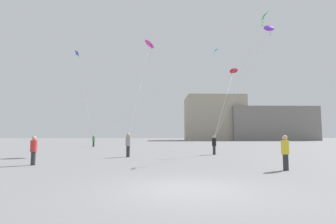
# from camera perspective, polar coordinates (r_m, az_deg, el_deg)

# --- Properties ---
(ground_plane) EXTENTS (300.00, 300.00, 0.00)m
(ground_plane) POSITION_cam_1_polar(r_m,az_deg,el_deg) (8.02, 4.22, -16.83)
(ground_plane) COLOR slate
(person_in_black) EXTENTS (0.35, 0.35, 1.61)m
(person_in_black) POSITION_cam_1_polar(r_m,az_deg,el_deg) (21.99, 10.26, -7.08)
(person_in_black) COLOR #2D2D33
(person_in_black) RESTS_ON ground_plane
(person_in_red) EXTENTS (0.35, 0.35, 1.59)m
(person_in_red) POSITION_cam_1_polar(r_m,az_deg,el_deg) (15.86, -27.82, -7.33)
(person_in_red) COLOR #2D2D33
(person_in_red) RESTS_ON ground_plane
(person_in_yellow) EXTENTS (0.35, 0.35, 1.62)m
(person_in_yellow) POSITION_cam_1_polar(r_m,az_deg,el_deg) (13.17, 24.72, -7.92)
(person_in_yellow) COLOR #2D2D33
(person_in_yellow) RESTS_ON ground_plane
(person_in_grey) EXTENTS (0.39, 0.39, 1.80)m
(person_in_grey) POSITION_cam_1_polar(r_m,az_deg,el_deg) (19.53, -8.89, -7.03)
(person_in_grey) COLOR #2D2D33
(person_in_grey) RESTS_ON ground_plane
(person_in_green) EXTENTS (0.37, 0.37, 1.72)m
(person_in_green) POSITION_cam_1_polar(r_m,az_deg,el_deg) (38.22, -16.28, -6.06)
(person_in_green) COLOR #2D2D33
(person_in_green) RESTS_ON ground_plane
(kite_crimson_diamond) EXTENTS (5.73, 11.87, 9.36)m
(kite_crimson_diamond) POSITION_cam_1_polar(r_m,az_deg,el_deg) (35.03, 14.40, 8.90)
(kite_crimson_diamond) COLOR red
(kite_violet_diamond) EXTENTS (6.99, 3.52, 11.65)m
(kite_violet_diamond) POSITION_cam_1_polar(r_m,az_deg,el_deg) (28.91, 21.54, 16.91)
(kite_violet_diamond) COLOR purple
(kite_cyan_diamond) EXTENTS (18.82, 3.17, 14.28)m
(kite_cyan_diamond) POSITION_cam_1_polar(r_m,az_deg,el_deg) (42.35, 9.37, 12.65)
(kite_cyan_diamond) COLOR #1EB2C6
(kite_magenta_diamond) EXTENTS (1.93, 5.89, 9.80)m
(kite_magenta_diamond) POSITION_cam_1_polar(r_m,az_deg,el_deg) (26.17, -4.08, 14.88)
(kite_magenta_diamond) COLOR #D12899
(kite_cobalt_delta) EXTENTS (3.20, 1.16, 12.71)m
(kite_cobalt_delta) POSITION_cam_1_polar(r_m,az_deg,el_deg) (40.68, -19.50, 11.72)
(kite_cobalt_delta) COLOR blue
(kite_emerald_diamond) EXTENTS (4.03, 2.84, 10.18)m
(kite_emerald_diamond) POSITION_cam_1_polar(r_m,az_deg,el_deg) (22.83, 20.54, 19.19)
(kite_emerald_diamond) COLOR green
(building_left_hall) EXTENTS (18.82, 15.50, 14.77)m
(building_left_hall) POSITION_cam_1_polar(r_m,az_deg,el_deg) (88.72, 10.15, -1.45)
(building_left_hall) COLOR #A39984
(building_left_hall) RESTS_ON ground_plane
(building_centre_hall) EXTENTS (27.26, 9.25, 10.80)m
(building_centre_hall) POSITION_cam_1_polar(r_m,az_deg,el_deg) (89.59, 22.14, -2.46)
(building_centre_hall) COLOR gray
(building_centre_hall) RESTS_ON ground_plane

